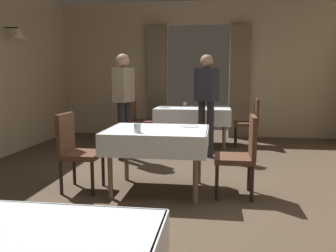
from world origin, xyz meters
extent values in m
plane|color=#4C3D2D|center=(0.00, 0.00, 0.00)|extent=(10.08, 10.08, 0.00)
cylinder|color=black|center=(-3.02, 1.80, 2.17)|extent=(0.24, 0.02, 0.02)
cone|color=beige|center=(-2.90, 1.80, 2.07)|extent=(0.26, 0.26, 0.18)
cube|color=tan|center=(-1.95, 4.20, 1.50)|extent=(2.50, 0.12, 3.00)
cube|color=tan|center=(1.95, 4.20, 1.50)|extent=(2.50, 0.12, 3.00)
cube|color=tan|center=(0.00, 4.20, 2.75)|extent=(1.40, 0.12, 0.50)
cube|color=#70604C|center=(-0.92, 4.06, 1.23)|extent=(0.44, 0.14, 2.45)
cube|color=#70604C|center=(0.92, 4.06, 1.23)|extent=(0.44, 0.14, 2.45)
cube|color=white|center=(-0.45, -2.25, 0.63)|extent=(1.33, 0.02, 0.24)
cylinder|color=#7A604C|center=(-0.73, -0.15, 0.35)|extent=(0.06, 0.06, 0.71)
cylinder|color=#7A604C|center=(0.22, -0.15, 0.35)|extent=(0.06, 0.06, 0.71)
cylinder|color=#7A604C|center=(-0.73, 0.55, 0.35)|extent=(0.06, 0.06, 0.71)
cylinder|color=#7A604C|center=(0.22, 0.55, 0.35)|extent=(0.06, 0.06, 0.71)
cube|color=#7A604C|center=(-0.25, 0.20, 0.72)|extent=(1.11, 0.87, 0.03)
cube|color=white|center=(-0.25, 0.20, 0.74)|extent=(1.17, 0.93, 0.01)
cube|color=white|center=(-0.25, -0.26, 0.63)|extent=(1.17, 0.02, 0.25)
cube|color=white|center=(-0.25, 0.66, 0.63)|extent=(1.17, 0.02, 0.25)
cube|color=white|center=(-0.84, 0.20, 0.63)|extent=(0.02, 0.93, 0.25)
cube|color=white|center=(0.33, 0.20, 0.63)|extent=(0.02, 0.93, 0.25)
cylinder|color=#7A604C|center=(-0.64, 2.69, 0.35)|extent=(0.06, 0.06, 0.71)
cylinder|color=#7A604C|center=(0.59, 2.69, 0.35)|extent=(0.06, 0.06, 0.71)
cylinder|color=#7A604C|center=(-0.64, 3.42, 0.35)|extent=(0.06, 0.06, 0.71)
cylinder|color=#7A604C|center=(0.59, 3.42, 0.35)|extent=(0.06, 0.06, 0.71)
cube|color=#7A604C|center=(-0.03, 3.06, 0.72)|extent=(1.39, 0.89, 0.03)
cube|color=white|center=(-0.03, 3.06, 0.74)|extent=(1.45, 0.95, 0.01)
cube|color=white|center=(-0.03, 2.58, 0.60)|extent=(1.45, 0.02, 0.31)
cube|color=white|center=(-0.03, 3.53, 0.60)|extent=(1.45, 0.02, 0.31)
cube|color=white|center=(-0.75, 3.06, 0.60)|extent=(0.02, 0.95, 0.31)
cube|color=white|center=(0.70, 3.06, 0.60)|extent=(0.02, 0.95, 0.31)
cylinder|color=black|center=(0.45, -0.04, 0.21)|extent=(0.04, 0.04, 0.42)
cylinder|color=black|center=(0.45, 0.34, 0.21)|extent=(0.04, 0.04, 0.42)
cylinder|color=black|center=(0.83, -0.04, 0.21)|extent=(0.04, 0.04, 0.42)
cylinder|color=black|center=(0.83, 0.34, 0.21)|extent=(0.04, 0.04, 0.42)
cube|color=#513323|center=(0.64, 0.15, 0.43)|extent=(0.44, 0.44, 0.06)
cube|color=#513323|center=(0.84, 0.15, 0.69)|extent=(0.05, 0.42, 0.48)
cylinder|color=black|center=(-0.96, 0.28, 0.21)|extent=(0.04, 0.04, 0.42)
cylinder|color=black|center=(-0.96, -0.10, 0.21)|extent=(0.04, 0.04, 0.42)
cylinder|color=black|center=(-1.34, 0.28, 0.21)|extent=(0.04, 0.04, 0.42)
cylinder|color=black|center=(-1.34, -0.10, 0.21)|extent=(0.04, 0.04, 0.42)
cube|color=#513323|center=(-1.15, 0.09, 0.43)|extent=(0.44, 0.44, 0.06)
cube|color=#513323|center=(-1.35, 0.09, 0.69)|extent=(0.05, 0.42, 0.48)
cylinder|color=black|center=(-0.87, 3.30, 0.21)|extent=(0.04, 0.04, 0.42)
cylinder|color=black|center=(-0.87, 2.92, 0.21)|extent=(0.04, 0.04, 0.42)
cylinder|color=black|center=(-1.25, 3.30, 0.21)|extent=(0.04, 0.04, 0.42)
cylinder|color=black|center=(-1.25, 2.92, 0.21)|extent=(0.04, 0.04, 0.42)
cube|color=#513323|center=(-1.06, 3.11, 0.43)|extent=(0.44, 0.44, 0.06)
cube|color=#513323|center=(-1.26, 3.11, 0.69)|extent=(0.05, 0.42, 0.48)
cylinder|color=black|center=(0.82, 2.92, 0.21)|extent=(0.04, 0.04, 0.42)
cylinder|color=black|center=(0.82, 3.30, 0.21)|extent=(0.04, 0.04, 0.42)
cylinder|color=black|center=(1.20, 2.92, 0.21)|extent=(0.04, 0.04, 0.42)
cylinder|color=black|center=(1.20, 3.30, 0.21)|extent=(0.04, 0.04, 0.42)
cube|color=#513323|center=(1.01, 3.11, 0.43)|extent=(0.44, 0.44, 0.06)
cube|color=#513323|center=(1.21, 3.11, 0.69)|extent=(0.05, 0.42, 0.48)
cylinder|color=silver|center=(-0.42, -0.10, 0.80)|extent=(0.08, 0.08, 0.10)
cylinder|color=white|center=(0.11, 0.45, 0.76)|extent=(0.24, 0.24, 0.01)
cylinder|color=silver|center=(-0.22, 3.32, 0.79)|extent=(0.08, 0.08, 0.08)
cylinder|color=silver|center=(0.32, 3.29, 0.80)|extent=(0.08, 0.08, 0.10)
cylinder|color=white|center=(-0.58, 2.91, 0.76)|extent=(0.22, 0.22, 0.01)
cylinder|color=black|center=(0.33, 2.05, 0.47)|extent=(0.12, 0.12, 0.95)
cylinder|color=black|center=(0.18, 2.15, 0.47)|extent=(0.12, 0.12, 0.95)
cube|color=#26262D|center=(0.26, 2.10, 1.23)|extent=(0.42, 0.38, 0.55)
sphere|color=#9E755B|center=(0.26, 2.10, 1.61)|extent=(0.22, 0.22, 0.22)
cylinder|color=black|center=(-1.08, 1.60, 0.47)|extent=(0.12, 0.12, 0.95)
cylinder|color=black|center=(-1.04, 1.78, 0.47)|extent=(0.12, 0.12, 0.95)
cube|color=gray|center=(-1.06, 1.69, 1.23)|extent=(0.30, 0.40, 0.55)
sphere|color=#9E755B|center=(-1.06, 1.69, 1.61)|extent=(0.22, 0.22, 0.22)
camera|label=1|loc=(0.44, -3.79, 1.37)|focal=37.20mm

